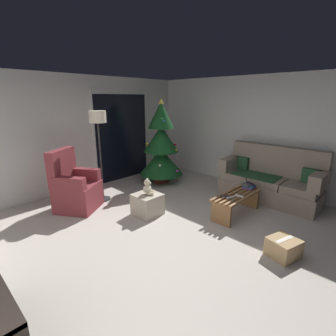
{
  "coord_description": "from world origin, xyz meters",
  "views": [
    {
      "loc": [
        -2.55,
        -2.15,
        2.01
      ],
      "look_at": [
        0.4,
        0.7,
        0.85
      ],
      "focal_mm": 26.47,
      "sensor_mm": 36.0,
      "label": 1
    }
  ],
  "objects": [
    {
      "name": "remote_silver",
      "position": [
        0.95,
        -0.23,
        0.41
      ],
      "size": [
        0.16,
        0.09,
        0.02
      ],
      "primitive_type": "cube",
      "rotation": [
        0.0,
        0.0,
        1.23
      ],
      "color": "#ADADB2",
      "rests_on": "coffee_table"
    },
    {
      "name": "christmas_tree",
      "position": [
        1.54,
        2.02,
        0.89
      ],
      "size": [
        1.05,
        1.05,
        2.01
      ],
      "color": "#4C1E19",
      "rests_on": "ground"
    },
    {
      "name": "wall_right",
      "position": [
        2.86,
        0.0,
        1.25
      ],
      "size": [
        0.12,
        6.0,
        2.5
      ],
      "primitive_type": "cube",
      "color": "silver",
      "rests_on": "ground"
    },
    {
      "name": "remote_graphite",
      "position": [
        0.95,
        -0.12,
        0.41
      ],
      "size": [
        0.11,
        0.16,
        0.02
      ],
      "primitive_type": "cube",
      "rotation": [
        0.0,
        0.0,
        0.49
      ],
      "color": "#333338",
      "rests_on": "coffee_table"
    },
    {
      "name": "book_stack",
      "position": [
        1.6,
        -0.22,
        0.44
      ],
      "size": [
        0.24,
        0.22,
        0.1
      ],
      "color": "#6B3D7A",
      "rests_on": "coffee_table"
    },
    {
      "name": "armchair",
      "position": [
        -0.65,
        2.08,
        0.4
      ],
      "size": [
        0.95,
        0.95,
        1.13
      ],
      "color": "maroon",
      "rests_on": "ground"
    },
    {
      "name": "cell_phone",
      "position": [
        1.61,
        -0.24,
        0.5
      ],
      "size": [
        0.1,
        0.16,
        0.01
      ],
      "primitive_type": "cube",
      "rotation": [
        0.0,
        0.0,
        -0.26
      ],
      "color": "black",
      "rests_on": "book_stack"
    },
    {
      "name": "coffee_table",
      "position": [
        1.2,
        -0.21,
        0.26
      ],
      "size": [
        1.1,
        0.4,
        0.4
      ],
      "color": "olive",
      "rests_on": "ground"
    },
    {
      "name": "floor_lamp",
      "position": [
        -0.07,
        2.09,
        1.51
      ],
      "size": [
        0.32,
        0.32,
        1.78
      ],
      "color": "#2D2D30",
      "rests_on": "ground"
    },
    {
      "name": "wall_back",
      "position": [
        0.0,
        3.06,
        1.25
      ],
      "size": [
        5.72,
        0.12,
        2.5
      ],
      "primitive_type": "cube",
      "color": "silver",
      "rests_on": "ground"
    },
    {
      "name": "remote_white",
      "position": [
        1.11,
        -0.3,
        0.41
      ],
      "size": [
        0.05,
        0.16,
        0.02
      ],
      "primitive_type": "cube",
      "rotation": [
        0.0,
        0.0,
        6.23
      ],
      "color": "silver",
      "rests_on": "coffee_table"
    },
    {
      "name": "teddy_bear_cream",
      "position": [
        0.12,
        0.92,
        0.5
      ],
      "size": [
        0.21,
        0.21,
        0.29
      ],
      "color": "beige",
      "rests_on": "ottoman"
    },
    {
      "name": "patio_door_glass",
      "position": [
        1.11,
        2.97,
        1.05
      ],
      "size": [
        1.5,
        0.02,
        2.1
      ],
      "primitive_type": "cube",
      "color": "black",
      "rests_on": "ground"
    },
    {
      "name": "ottoman",
      "position": [
        0.12,
        0.93,
        0.19
      ],
      "size": [
        0.44,
        0.44,
        0.38
      ],
      "primitive_type": "cube",
      "color": "#B2A893",
      "rests_on": "ground"
    },
    {
      "name": "patio_door_frame",
      "position": [
        1.11,
        2.99,
        1.1
      ],
      "size": [
        1.6,
        0.02,
        2.2
      ],
      "primitive_type": "cube",
      "color": "silver",
      "rests_on": "ground"
    },
    {
      "name": "couch",
      "position": [
        2.32,
        -0.33,
        0.4
      ],
      "size": [
        0.81,
        1.95,
        1.08
      ],
      "color": "gray",
      "rests_on": "ground"
    },
    {
      "name": "cardboard_box_taped_mid_floor",
      "position": [
        0.54,
        -1.27,
        0.13
      ],
      "size": [
        0.44,
        0.42,
        0.25
      ],
      "color": "tan",
      "rests_on": "ground"
    },
    {
      "name": "ground_plane",
      "position": [
        0.0,
        0.0,
        0.0
      ],
      "size": [
        7.0,
        7.0,
        0.0
      ],
      "primitive_type": "plane",
      "color": "#BCB2A8"
    }
  ]
}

